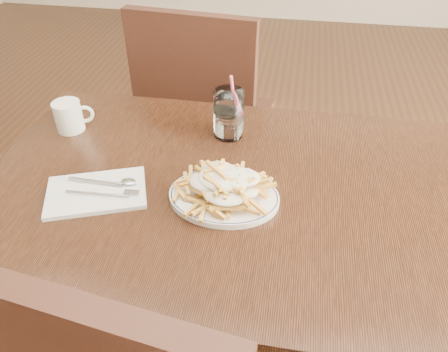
% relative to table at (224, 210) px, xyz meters
% --- Properties ---
extents(floor, '(7.00, 7.00, 0.00)m').
position_rel_table_xyz_m(floor, '(0.00, 0.00, -0.67)').
color(floor, black).
rests_on(floor, ground).
extents(table, '(1.20, 0.80, 0.75)m').
position_rel_table_xyz_m(table, '(0.00, 0.00, 0.00)').
color(table, black).
rests_on(table, ground).
extents(chair_far, '(0.50, 0.50, 0.98)m').
position_rel_table_xyz_m(chair_far, '(-0.20, 0.66, -0.12)').
color(chair_far, black).
rests_on(chair_far, ground).
extents(fries_plate, '(0.30, 0.28, 0.02)m').
position_rel_table_xyz_m(fries_plate, '(0.01, -0.05, 0.09)').
color(fries_plate, white).
rests_on(fries_plate, table).
extents(loaded_fries, '(0.22, 0.18, 0.07)m').
position_rel_table_xyz_m(loaded_fries, '(0.01, -0.05, 0.13)').
color(loaded_fries, gold).
rests_on(loaded_fries, fries_plate).
extents(napkin, '(0.27, 0.22, 0.01)m').
position_rel_table_xyz_m(napkin, '(-0.29, -0.08, 0.08)').
color(napkin, silver).
rests_on(napkin, table).
extents(cutlery, '(0.19, 0.07, 0.01)m').
position_rel_table_xyz_m(cutlery, '(-0.29, -0.08, 0.09)').
color(cutlery, silver).
rests_on(cutlery, napkin).
extents(water_glass, '(0.08, 0.08, 0.18)m').
position_rel_table_xyz_m(water_glass, '(-0.03, 0.23, 0.14)').
color(water_glass, white).
rests_on(water_glass, table).
extents(coffee_mug, '(0.11, 0.08, 0.09)m').
position_rel_table_xyz_m(coffee_mug, '(-0.48, 0.18, 0.12)').
color(coffee_mug, white).
rests_on(coffee_mug, table).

